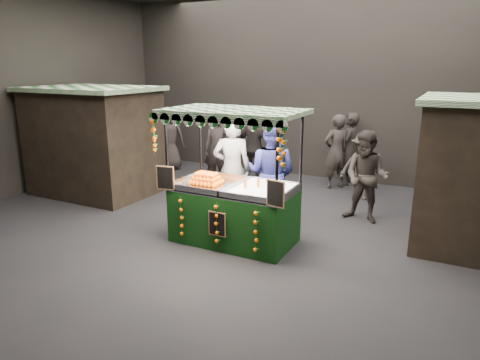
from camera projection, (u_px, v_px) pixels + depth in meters
The scene contains 13 objects.
ground at pixel (235, 236), 8.21m from camera, with size 12.00×12.00×0.00m, color black.
market_hall at pixel (234, 48), 7.34m from camera, with size 12.10×10.10×5.05m.
neighbour_stall_left at pixel (95, 140), 10.68m from camera, with size 3.00×2.20×2.60m.
juice_stall at pixel (234, 203), 7.75m from camera, with size 2.46×1.45×2.38m.
vendor_grey at pixel (232, 169), 8.84m from camera, with size 0.91×0.78×2.12m.
vendor_blue at pixel (271, 173), 8.54m from camera, with size 1.03×0.80×2.11m.
shopper_0 at pixel (217, 150), 11.29m from camera, with size 0.81×0.65×1.94m.
shopper_1 at pixel (366, 177), 8.75m from camera, with size 1.00×0.83×1.86m.
shopper_2 at pixel (255, 147), 11.63m from camera, with size 1.16×0.56×1.93m.
shopper_3 at pixel (362, 166), 10.22m from camera, with size 1.19×0.96×1.60m.
shopper_4 at pixel (169, 138), 13.11m from camera, with size 1.11×1.03×1.91m.
shopper_6 at pixel (349, 149), 11.49m from camera, with size 0.47×0.70×1.90m.
shopper_7 at pixel (336, 152), 11.16m from camera, with size 0.80×0.82×1.90m.
Camera 1 is at (3.59, -6.77, 3.13)m, focal length 32.72 mm.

